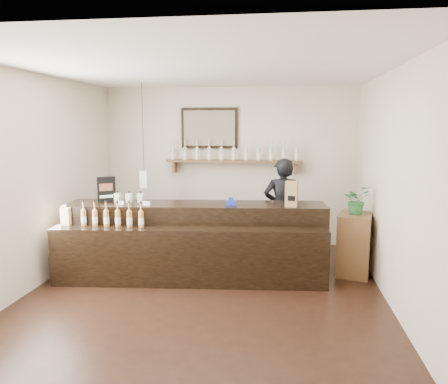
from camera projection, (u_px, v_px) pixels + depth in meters
name	position (u px, v px, depth m)	size (l,w,h in m)	color
ground	(206.00, 291.00, 5.64)	(5.00, 5.00, 0.00)	black
room_shell	(205.00, 160.00, 5.38)	(5.00, 5.00, 5.00)	beige
back_wall_decor	(220.00, 147.00, 7.72)	(2.66, 0.96, 1.69)	brown
counter	(194.00, 243.00, 6.16)	(3.71, 1.29, 1.20)	black
promo_sign	(106.00, 189.00, 6.33)	(0.23, 0.16, 0.37)	black
paper_bag	(291.00, 194.00, 5.94)	(0.18, 0.14, 0.35)	#9E794C
tape_dispenser	(231.00, 202.00, 6.05)	(0.15, 0.07, 0.12)	#1A2DB6
side_cabinet	(354.00, 244.00, 6.25)	(0.58, 0.70, 0.88)	brown
potted_plant	(356.00, 200.00, 6.16)	(0.36, 0.31, 0.40)	#2D7035
shopkeeper	(282.00, 203.00, 6.90)	(0.67, 0.44, 1.83)	black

